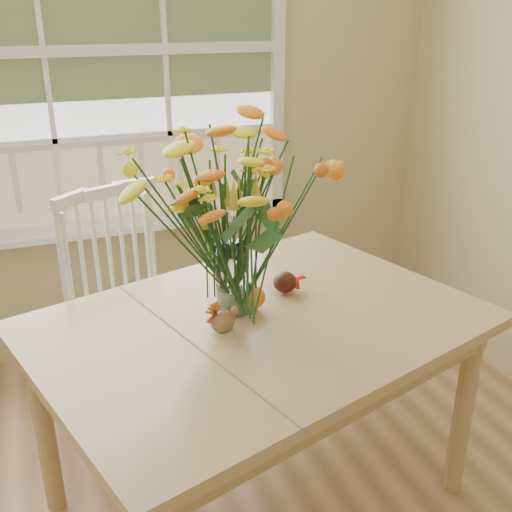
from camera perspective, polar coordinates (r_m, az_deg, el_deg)
name	(u,v)px	position (r m, az deg, el deg)	size (l,w,h in m)	color
wall_back	(49,96)	(3.03, -19.13, 14.16)	(4.00, 0.02, 2.70)	#CEBC84
window	(44,56)	(2.97, -19.56, 17.52)	(2.42, 0.12, 1.74)	silver
dining_table	(258,343)	(2.06, 0.20, -8.24)	(1.68, 1.40, 0.77)	tan
windsor_chair	(126,298)	(2.65, -12.24, -3.95)	(0.61, 0.60, 1.02)	white
flower_vase	(231,209)	(1.92, -2.44, 4.46)	(0.51, 0.51, 0.61)	white
pumpkin	(250,298)	(2.06, -0.53, -4.06)	(0.10, 0.10, 0.08)	#D75519
turkey_figurine	(223,322)	(1.91, -3.16, -6.25)	(0.10, 0.09, 0.11)	#CCB78C
dark_gourd	(285,283)	(2.17, 2.77, -2.61)	(0.13, 0.12, 0.08)	#38160F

